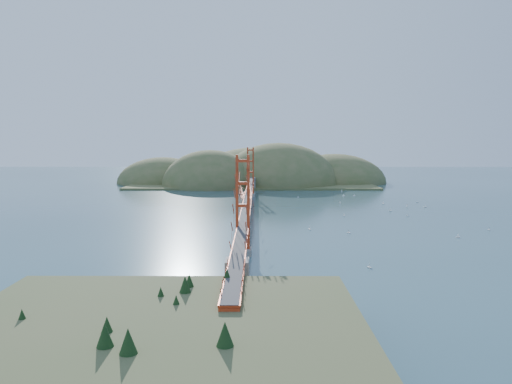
{
  "coord_description": "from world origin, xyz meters",
  "views": [
    {
      "loc": [
        1.75,
        -87.36,
        13.41
      ],
      "look_at": [
        1.42,
        0.0,
        4.23
      ],
      "focal_mm": 35.0,
      "sensor_mm": 36.0,
      "label": 1
    }
  ],
  "objects_px": {
    "sailboat_0": "(309,229)",
    "fort": "(241,297)",
    "sailboat_1": "(340,203)",
    "bridge": "(248,176)",
    "sailboat_2": "(458,237)"
  },
  "relations": [
    {
      "from": "bridge",
      "to": "sailboat_2",
      "type": "distance_m",
      "value": 36.1
    },
    {
      "from": "sailboat_1",
      "to": "bridge",
      "type": "bearing_deg",
      "value": -137.82
    },
    {
      "from": "sailboat_1",
      "to": "sailboat_0",
      "type": "relative_size",
      "value": 0.91
    },
    {
      "from": "fort",
      "to": "sailboat_2",
      "type": "height_order",
      "value": "fort"
    },
    {
      "from": "fort",
      "to": "sailboat_0",
      "type": "height_order",
      "value": "fort"
    },
    {
      "from": "bridge",
      "to": "sailboat_0",
      "type": "distance_m",
      "value": 18.16
    },
    {
      "from": "sailboat_0",
      "to": "fort",
      "type": "bearing_deg",
      "value": -104.92
    },
    {
      "from": "fort",
      "to": "bridge",
      "type": "bearing_deg",
      "value": 90.48
    },
    {
      "from": "bridge",
      "to": "sailboat_1",
      "type": "height_order",
      "value": "bridge"
    },
    {
      "from": "fort",
      "to": "sailboat_2",
      "type": "bearing_deg",
      "value": 44.14
    },
    {
      "from": "bridge",
      "to": "sailboat_1",
      "type": "distance_m",
      "value": 26.79
    },
    {
      "from": "sailboat_1",
      "to": "sailboat_2",
      "type": "distance_m",
      "value": 38.66
    },
    {
      "from": "sailboat_0",
      "to": "sailboat_2",
      "type": "distance_m",
      "value": 20.73
    },
    {
      "from": "fort",
      "to": "sailboat_0",
      "type": "relative_size",
      "value": 6.07
    },
    {
      "from": "sailboat_0",
      "to": "sailboat_2",
      "type": "height_order",
      "value": "sailboat_2"
    }
  ]
}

